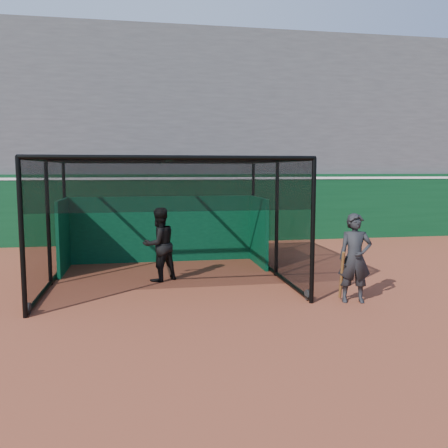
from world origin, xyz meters
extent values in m
plane|color=brown|center=(0.00, 0.00, 0.00)|extent=(120.00, 120.00, 0.00)
cube|color=#0A381B|center=(0.00, 8.50, 1.25)|extent=(50.00, 0.45, 2.50)
cube|color=white|center=(0.00, 8.50, 2.35)|extent=(50.00, 0.50, 0.08)
cube|color=#4C4C4F|center=(0.00, 12.38, 3.88)|extent=(50.00, 7.85, 7.75)
cube|color=#4C4C4F|center=(0.00, 15.80, 8.35)|extent=(50.00, 0.30, 1.20)
cube|color=#074C2B|center=(-0.39, 4.88, 0.95)|extent=(5.31, 0.10, 1.90)
cylinder|color=black|center=(-3.11, 0.20, 0.11)|extent=(0.08, 0.22, 0.22)
cylinder|color=black|center=(2.33, 0.20, 0.11)|extent=(0.08, 0.22, 0.22)
cylinder|color=black|center=(-3.11, 4.80, 0.11)|extent=(0.08, 0.22, 0.22)
cylinder|color=black|center=(2.33, 4.80, 0.11)|extent=(0.08, 0.22, 0.22)
imported|color=black|center=(-0.59, 2.49, 0.88)|extent=(1.08, 1.02, 1.77)
imported|color=black|center=(3.20, -0.08, 0.90)|extent=(0.73, 0.56, 1.80)
cylinder|color=#593819|center=(2.95, -0.03, 0.55)|extent=(0.16, 0.38, 1.01)
camera|label=1|loc=(-1.02, -8.82, 2.66)|focal=38.00mm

